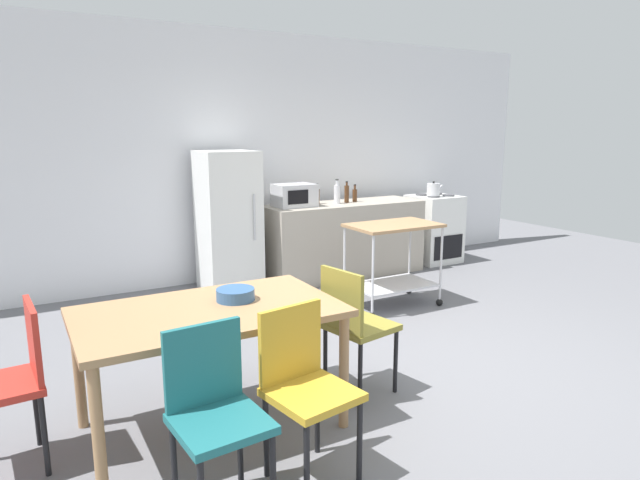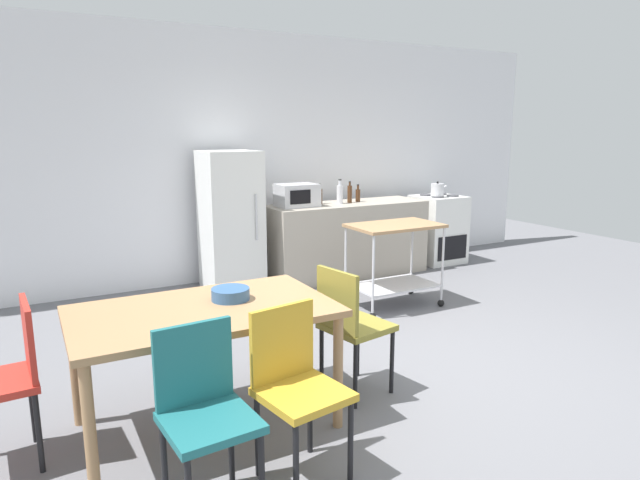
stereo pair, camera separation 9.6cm
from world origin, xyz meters
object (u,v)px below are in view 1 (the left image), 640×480
object	(u,v)px
chair_olive	(354,322)
chair_teal	(215,408)
bottle_wine	(337,194)
kitchen_cart	(393,251)
bottle_olive_oil	(355,195)
kettle	(433,189)
chair_mustard	(304,381)
stove_oven	(434,228)
bottle_soda	(347,193)
dining_table	(209,322)
chair_red	(12,376)
bottle_hot_sauce	(317,196)
microwave	(294,195)
fruit_bowl	(235,294)
refrigerator	(228,222)

from	to	relation	value
chair_olive	chair_teal	bearing A→B (deg)	107.82
chair_teal	bottle_wine	distance (m)	4.32
kitchen_cart	bottle_olive_oil	distance (m)	1.43
chair_olive	kettle	size ratio (longest dim) A/B	3.71
chair_teal	chair_mustard	bearing A→B (deg)	0.13
stove_oven	bottle_soda	xyz separation A→B (m)	(-1.41, 0.00, 0.56)
dining_table	kitchen_cart	size ratio (longest dim) A/B	1.65
chair_olive	bottle_olive_oil	xyz separation A→B (m)	(1.78, 2.73, 0.47)
chair_red	bottle_hot_sauce	world-z (taller)	bottle_hot_sauce
kitchen_cart	chair_red	bearing A→B (deg)	-160.14
stove_oven	kettle	xyz separation A→B (m)	(-0.12, -0.10, 0.55)
microwave	bottle_wine	bearing A→B (deg)	-2.28
chair_olive	stove_oven	bearing A→B (deg)	-59.46
chair_teal	chair_red	world-z (taller)	same
chair_teal	microwave	xyz separation A→B (m)	(2.13, 3.36, 0.51)
chair_red	kettle	world-z (taller)	kettle
chair_teal	microwave	world-z (taller)	microwave
dining_table	stove_oven	size ratio (longest dim) A/B	1.63
microwave	bottle_soda	distance (m)	0.71
microwave	stove_oven	bearing A→B (deg)	-0.02
chair_olive	microwave	bearing A→B (deg)	-30.08
microwave	chair_teal	bearing A→B (deg)	-122.35
bottle_hot_sauce	fruit_bowl	xyz separation A→B (m)	(-2.06, -2.64, -0.21)
kitchen_cart	bottle_hot_sauce	bearing A→B (deg)	94.62
dining_table	chair_red	bearing A→B (deg)	173.07
refrigerator	bottle_soda	world-z (taller)	refrigerator
dining_table	bottle_olive_oil	distance (m)	3.84
bottle_wine	kettle	bearing A→B (deg)	-3.07
chair_mustard	bottle_olive_oil	world-z (taller)	bottle_olive_oil
bottle_soda	bottle_hot_sauce	bearing A→B (deg)	168.93
chair_olive	bottle_soda	bearing A→B (deg)	-42.36
stove_oven	kitchen_cart	xyz separation A→B (m)	(-1.67, -1.29, 0.12)
stove_oven	bottle_hot_sauce	xyz separation A→B (m)	(-1.78, 0.07, 0.55)
bottle_wine	bottle_soda	world-z (taller)	bottle_wine
chair_mustard	refrigerator	bearing A→B (deg)	66.04
fruit_bowl	bottle_soda	bearing A→B (deg)	46.59
chair_olive	bottle_wine	size ratio (longest dim) A/B	3.05
kitchen_cart	fruit_bowl	xyz separation A→B (m)	(-2.17, -1.27, 0.21)
dining_table	bottle_soda	world-z (taller)	bottle_soda
bottle_wine	chair_olive	bearing A→B (deg)	-119.19
chair_mustard	bottle_hot_sauce	size ratio (longest dim) A/B	3.68
bottle_olive_oil	chair_mustard	bearing A→B (deg)	-126.65
kitchen_cart	bottle_wine	size ratio (longest dim) A/B	3.12
bottle_hot_sauce	bottle_olive_oil	world-z (taller)	bottle_hot_sauce
chair_teal	bottle_soda	bearing A→B (deg)	45.27
stove_oven	bottle_hot_sauce	size ratio (longest dim) A/B	3.80
bottle_wine	bottle_olive_oil	world-z (taller)	bottle_wine
microwave	kettle	world-z (taller)	microwave
kettle	bottle_olive_oil	bearing A→B (deg)	174.17
dining_table	chair_olive	xyz separation A→B (m)	(0.97, -0.07, -0.15)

